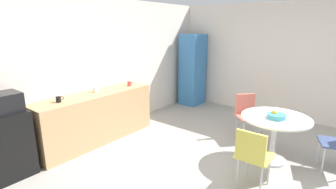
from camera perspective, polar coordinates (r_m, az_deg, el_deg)
name	(u,v)px	position (r m, az deg, el deg)	size (l,w,h in m)	color
ground_plane	(244,177)	(3.91, 16.70, -17.43)	(6.00, 6.00, 0.00)	#9E998E
wall_back	(104,66)	(5.23, -14.22, 6.24)	(6.00, 0.10, 2.60)	silver
wall_side_right	(303,63)	(6.28, 28.08, 6.35)	(0.10, 6.00, 2.60)	silver
counter_block	(96,117)	(4.86, -15.89, -4.90)	(2.25, 0.60, 0.90)	tan
mini_fridge	(7,144)	(4.24, -32.41, -9.44)	(0.54, 0.54, 0.94)	black
microwave	(0,103)	(4.06, -33.59, -1.65)	(0.48, 0.38, 0.26)	black
locker_cabinet	(193,70)	(6.86, 5.56, 5.55)	(0.60, 0.50, 1.87)	#3372B2
round_table	(275,126)	(4.24, 22.91, -6.59)	(1.02, 1.02, 0.73)	silver
chair_coral	(247,111)	(5.01, 17.30, -3.52)	(0.59, 0.59, 0.83)	silver
chair_yellow	(252,153)	(3.44, 18.46, -12.32)	(0.42, 0.42, 0.83)	silver
fruit_bowl	(276,116)	(4.12, 23.18, -4.43)	(0.27, 0.27, 0.11)	teal
mug_white	(95,90)	(4.81, -16.06, 1.08)	(0.13, 0.08, 0.09)	white
mug_green	(59,99)	(4.36, -23.38, -0.98)	(0.13, 0.08, 0.09)	black
mug_red	(129,84)	(5.17, -8.66, 2.46)	(0.13, 0.08, 0.09)	#D84C4C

